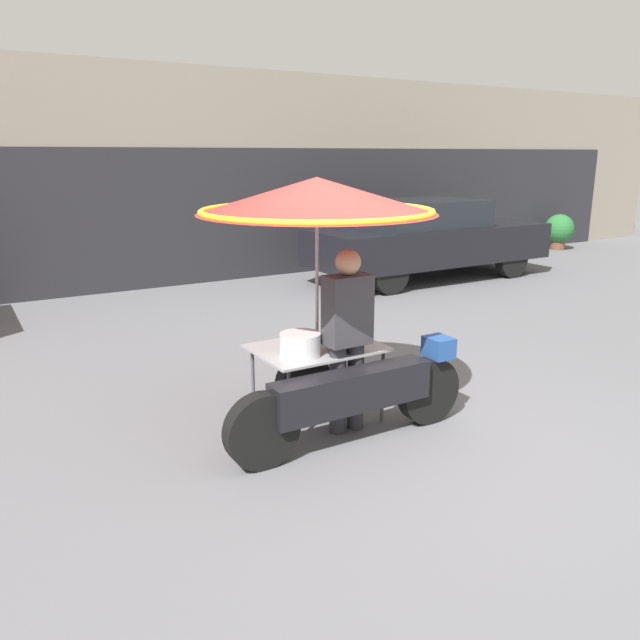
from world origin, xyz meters
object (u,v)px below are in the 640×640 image
potted_plant (559,230)px  vendor_person (347,332)px  vendor_motorcycle_cart (322,234)px  parked_car (427,238)px

potted_plant → vendor_person: bearing=-149.3°
vendor_motorcycle_cart → vendor_person: size_ratio=1.41×
vendor_person → parked_car: size_ratio=0.33×
vendor_person → potted_plant: size_ratio=1.80×
vendor_motorcycle_cart → potted_plant: (10.32, 5.82, -1.17)m
parked_car → potted_plant: 5.43m
potted_plant → parked_car: bearing=-166.7°
vendor_motorcycle_cart → potted_plant: bearing=29.4°
vendor_person → parked_car: bearing=44.3°
vendor_motorcycle_cart → parked_car: bearing=42.2°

